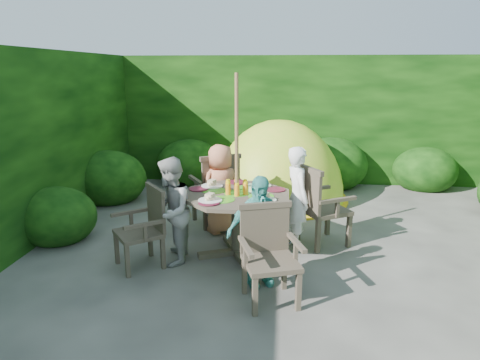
# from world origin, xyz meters

# --- Properties ---
(ground) EXTENTS (60.00, 60.00, 0.00)m
(ground) POSITION_xyz_m (0.00, 0.00, 0.00)
(ground) COLOR #44423D
(ground) RESTS_ON ground
(hedge_enclosure) EXTENTS (9.00, 9.00, 2.50)m
(hedge_enclosure) POSITION_xyz_m (0.00, 1.33, 1.25)
(hedge_enclosure) COLOR black
(hedge_enclosure) RESTS_ON ground
(patio_table) EXTENTS (1.77, 1.77, 0.94)m
(patio_table) POSITION_xyz_m (-0.88, -0.04, 0.66)
(patio_table) COLOR #3B3226
(patio_table) RESTS_ON ground
(parasol_pole) EXTENTS (0.06, 0.06, 2.20)m
(parasol_pole) POSITION_xyz_m (-0.88, -0.05, 1.10)
(parasol_pole) COLOR brown
(parasol_pole) RESTS_ON ground
(garden_chair_right) EXTENTS (0.77, 0.80, 1.02)m
(garden_chair_right) POSITION_xyz_m (0.13, 0.36, 0.54)
(garden_chair_right) COLOR #3B3226
(garden_chair_right) RESTS_ON ground
(garden_chair_left) EXTENTS (0.70, 0.71, 0.89)m
(garden_chair_left) POSITION_xyz_m (-1.91, -0.45, 0.48)
(garden_chair_left) COLOR #3B3226
(garden_chair_left) RESTS_ON ground
(garden_chair_back) EXTENTS (0.81, 0.78, 1.03)m
(garden_chair_back) POSITION_xyz_m (-1.28, 0.97, 0.55)
(garden_chair_back) COLOR #3B3226
(garden_chair_back) RESTS_ON ground
(garden_chair_front) EXTENTS (0.67, 0.63, 0.92)m
(garden_chair_front) POSITION_xyz_m (-0.46, -1.06, 0.49)
(garden_chair_front) COLOR #3B3226
(garden_chair_front) RESTS_ON ground
(child_right) EXTENTS (0.45, 0.55, 1.32)m
(child_right) POSITION_xyz_m (-0.14, 0.26, 0.66)
(child_right) COLOR white
(child_right) RESTS_ON ground
(child_left) EXTENTS (0.55, 0.67, 1.27)m
(child_left) POSITION_xyz_m (-1.62, -0.35, 0.63)
(child_left) COLOR #A6A5A0
(child_left) RESTS_ON ground
(child_back) EXTENTS (0.73, 0.70, 1.25)m
(child_back) POSITION_xyz_m (-1.18, 0.69, 0.63)
(child_back) COLOR #D37D57
(child_back) RESTS_ON ground
(child_front) EXTENTS (0.76, 0.59, 1.20)m
(child_front) POSITION_xyz_m (-0.58, -0.79, 0.60)
(child_front) COLOR #4AACA3
(child_front) RESTS_ON ground
(dome_tent) EXTENTS (2.87, 2.87, 2.80)m
(dome_tent) POSITION_xyz_m (-0.40, 2.38, 0.00)
(dome_tent) COLOR #B2DE2A
(dome_tent) RESTS_ON ground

